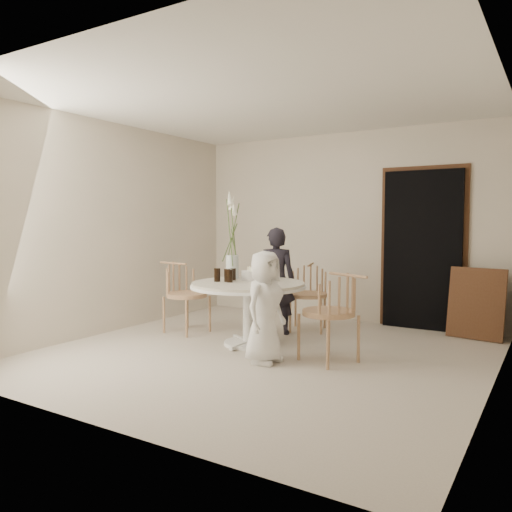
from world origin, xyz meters
The scene contains 18 objects.
ground centered at (0.00, 0.00, 0.00)m, with size 4.50×4.50×0.00m, color beige.
room_shell centered at (0.00, 0.00, 1.62)m, with size 4.50×4.50×4.50m.
doorway centered at (1.15, 2.19, 1.05)m, with size 1.00×0.10×2.10m, color black.
door_trim centered at (1.15, 2.23, 1.11)m, with size 1.12×0.03×2.22m, color #56321D.
table centered at (-0.35, 0.25, 0.62)m, with size 1.33×1.33×0.73m.
picture_frame centered at (1.86, 1.95, 0.43)m, with size 0.65×0.04×0.87m, color #56321D.
chair_far centered at (-0.13, 1.43, 0.56)m, with size 0.58×0.60×0.87m.
chair_right centered at (0.84, 0.05, 0.60)m, with size 0.67×0.65×0.93m.
chair_left centered at (-1.50, 0.40, 0.58)m, with size 0.58×0.54×0.90m.
girl centered at (-0.36, 0.92, 0.68)m, with size 0.49×0.32×1.36m, color black.
boy centered at (0.18, -0.27, 0.57)m, with size 0.56×0.36×1.14m, color white.
birthday_cake centered at (-0.42, 0.44, 0.79)m, with size 0.23×0.23×0.16m.
cola_tumbler_a centered at (-0.53, 0.14, 0.80)m, with size 0.07×0.07×0.15m, color black.
cola_tumbler_b centered at (-0.58, 0.16, 0.81)m, with size 0.07×0.07×0.15m, color black.
cola_tumbler_c centered at (-0.69, 0.12, 0.81)m, with size 0.07×0.07×0.16m, color black.
cola_tumbler_d centered at (-0.62, 0.34, 0.80)m, with size 0.07×0.07×0.14m, color black.
plate_stack centered at (0.03, 0.01, 0.76)m, with size 0.22×0.22×0.05m, color white.
flower_vase centered at (-0.73, 0.48, 1.11)m, with size 0.15×0.15×1.08m.
Camera 1 is at (2.71, -4.57, 1.43)m, focal length 35.00 mm.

